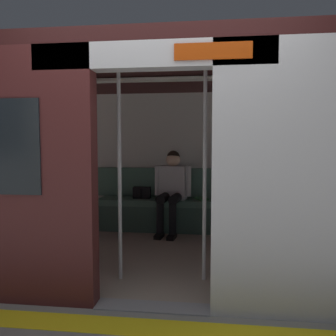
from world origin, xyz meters
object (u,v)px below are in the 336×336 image
at_px(grab_pole_door, 120,173).
at_px(grab_pole_far, 205,174).
at_px(train_car, 165,129).
at_px(book, 201,199).
at_px(bench_seat, 179,207).
at_px(handbag, 142,193).
at_px(person_seated, 172,186).

height_order(grab_pole_door, grab_pole_far, same).
relative_size(train_car, book, 29.09).
relative_size(train_car, bench_seat, 2.64).
distance_m(train_car, handbag, 1.58).
xyz_separation_m(bench_seat, book, (-0.34, -0.06, 0.13)).
distance_m(handbag, book, 0.91).
distance_m(train_car, book, 1.57).
relative_size(person_seated, grab_pole_far, 0.58).
xyz_separation_m(book, grab_pole_door, (0.74, 1.90, 0.54)).
xyz_separation_m(bench_seat, person_seated, (0.10, 0.05, 0.33)).
relative_size(person_seated, grab_pole_door, 0.58).
bearing_deg(grab_pole_far, book, -87.89).
bearing_deg(grab_pole_far, train_car, -55.15).
bearing_deg(bench_seat, grab_pole_door, 77.63).
distance_m(bench_seat, grab_pole_far, 1.92).
bearing_deg(grab_pole_door, grab_pole_far, -174.65).
height_order(bench_seat, grab_pole_far, grab_pole_far).
bearing_deg(person_seated, grab_pole_far, 106.30).
distance_m(bench_seat, handbag, 0.61).
relative_size(train_car, person_seated, 5.31).
xyz_separation_m(handbag, grab_pole_door, (-0.17, 1.91, 0.47)).
xyz_separation_m(train_car, person_seated, (0.04, -1.05, -0.78)).
relative_size(bench_seat, grab_pole_far, 1.17).
bearing_deg(train_car, book, -108.55).
bearing_deg(grab_pole_far, grab_pole_door, 5.35).
bearing_deg(grab_pole_far, person_seated, -73.70).
relative_size(handbag, book, 1.18).
height_order(train_car, book, train_car).
bearing_deg(train_car, grab_pole_far, 124.85).
relative_size(book, grab_pole_door, 0.11).
xyz_separation_m(train_car, bench_seat, (-0.06, -1.10, -1.11)).
bearing_deg(grab_pole_door, handbag, -85.05).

